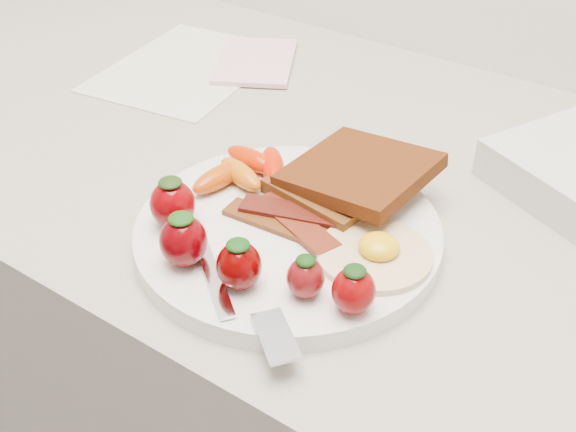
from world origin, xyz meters
The scene contains 10 objects.
plate centered at (0.01, 1.56, 0.91)m, with size 0.27×0.27×0.02m, color white.
toast_lower centered at (0.01, 1.63, 0.93)m, with size 0.10×0.10×0.01m, color #4E2908.
toast_upper centered at (0.03, 1.65, 0.94)m, with size 0.12×0.12×0.01m, color black.
fried_egg centered at (0.09, 1.57, 0.92)m, with size 0.11×0.11×0.02m.
bacon_strips centered at (0.01, 1.57, 0.92)m, with size 0.12×0.07×0.01m.
baby_carrots centered at (-0.07, 1.60, 0.93)m, with size 0.08×0.11×0.02m.
strawberries centered at (0.00, 1.49, 0.94)m, with size 0.22×0.07×0.05m.
fork centered at (0.03, 1.46, 0.92)m, with size 0.17×0.10×0.00m.
paper_sheet centered at (-0.31, 1.78, 0.90)m, with size 0.18×0.24×0.00m, color silver.
notepad centered at (-0.24, 1.84, 0.91)m, with size 0.10×0.14×0.01m, color #EFB0C3.
Camera 1 is at (0.29, 1.15, 1.30)m, focal length 45.00 mm.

